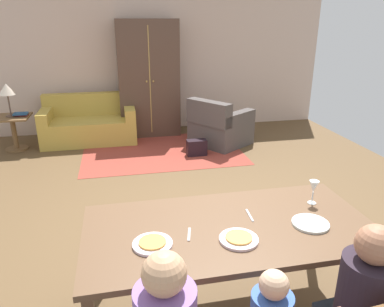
{
  "coord_description": "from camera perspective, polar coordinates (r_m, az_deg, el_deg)",
  "views": [
    {
      "loc": [
        -0.67,
        -3.48,
        2.07
      ],
      "look_at": [
        0.01,
        -0.25,
        0.85
      ],
      "focal_mm": 33.77,
      "sensor_mm": 36.0,
      "label": 1
    }
  ],
  "objects": [
    {
      "name": "armchair",
      "position": [
        6.35,
        4.3,
        4.22
      ],
      "size": [
        1.19,
        1.19,
        0.82
      ],
      "color": "#4D4643",
      "rests_on": "ground_plane"
    },
    {
      "name": "plate_near_woman",
      "position": [
        2.63,
        18.19,
        -10.46
      ],
      "size": [
        0.25,
        0.25,
        0.02
      ],
      "primitive_type": "cylinder",
      "color": "white",
      "rests_on": "dining_table"
    },
    {
      "name": "wine_glass",
      "position": [
        2.87,
        18.67,
        -5.1
      ],
      "size": [
        0.07,
        0.07,
        0.19
      ],
      "color": "silver",
      "rests_on": "dining_table"
    },
    {
      "name": "plate_near_child",
      "position": [
        2.36,
        7.39,
        -13.29
      ],
      "size": [
        0.25,
        0.25,
        0.02
      ],
      "primitive_type": "cylinder",
      "color": "silver",
      "rests_on": "dining_table"
    },
    {
      "name": "ground_plane",
      "position": [
        4.56,
        -2.11,
        -6.89
      ],
      "size": [
        6.94,
        6.24,
        0.02
      ],
      "primitive_type": "cube",
      "color": "brown"
    },
    {
      "name": "book_lower",
      "position": [
        6.68,
        -25.41,
        5.56
      ],
      "size": [
        0.22,
        0.16,
        0.03
      ],
      "primitive_type": "cube",
      "color": "maroon",
      "rests_on": "side_table"
    },
    {
      "name": "plate_near_man",
      "position": [
        2.31,
        -6.26,
        -14.04
      ],
      "size": [
        0.25,
        0.25,
        0.02
      ],
      "primitive_type": "cylinder",
      "color": "silver",
      "rests_on": "dining_table"
    },
    {
      "name": "area_rug",
      "position": [
        6.09,
        -4.71,
        0.39
      ],
      "size": [
        2.6,
        1.8,
        0.01
      ],
      "primitive_type": "cube",
      "color": "brown",
      "rests_on": "ground_plane"
    },
    {
      "name": "handbag",
      "position": [
        5.85,
        0.75,
        0.93
      ],
      "size": [
        0.32,
        0.16,
        0.26
      ],
      "primitive_type": "cube",
      "color": "black",
      "rests_on": "ground_plane"
    },
    {
      "name": "fork",
      "position": [
        2.4,
        -0.46,
        -12.63
      ],
      "size": [
        0.05,
        0.15,
        0.01
      ],
      "primitive_type": "cube",
      "rotation": [
        0.0,
        0.0,
        -0.24
      ],
      "color": "silver",
      "rests_on": "dining_table"
    },
    {
      "name": "dining_table",
      "position": [
        2.55,
        5.98,
        -12.53
      ],
      "size": [
        1.96,
        0.97,
        0.76
      ],
      "color": "brown",
      "rests_on": "ground_plane"
    },
    {
      "name": "pizza_near_child",
      "position": [
        2.35,
        7.41,
        -12.99
      ],
      "size": [
        0.17,
        0.17,
        0.01
      ],
      "primitive_type": "cylinder",
      "color": "gold",
      "rests_on": "plate_near_child"
    },
    {
      "name": "table_lamp",
      "position": [
        6.61,
        -27.21,
        8.84
      ],
      "size": [
        0.26,
        0.26,
        0.54
      ],
      "color": "brown",
      "rests_on": "side_table"
    },
    {
      "name": "knife",
      "position": [
        2.64,
        9.08,
        -9.61
      ],
      "size": [
        0.03,
        0.17,
        0.01
      ],
      "primitive_type": "cube",
      "rotation": [
        0.0,
        0.0,
        -0.07
      ],
      "color": "silver",
      "rests_on": "dining_table"
    },
    {
      "name": "armoire",
      "position": [
        6.88,
        -6.89,
        11.62
      ],
      "size": [
        1.1,
        0.59,
        2.1
      ],
      "color": "#4F382B",
      "rests_on": "ground_plane"
    },
    {
      "name": "back_wall",
      "position": [
        7.23,
        -6.69,
        14.45
      ],
      "size": [
        6.94,
        0.1,
        2.7
      ],
      "primitive_type": "cube",
      "color": "beige",
      "rests_on": "ground_plane"
    },
    {
      "name": "book_upper",
      "position": [
        6.63,
        -25.43,
        5.7
      ],
      "size": [
        0.22,
        0.16,
        0.03
      ],
      "primitive_type": "cube",
      "color": "navy",
      "rests_on": "book_lower"
    },
    {
      "name": "pizza_near_man",
      "position": [
        2.31,
        -6.27,
        -13.73
      ],
      "size": [
        0.17,
        0.17,
        0.01
      ],
      "primitive_type": "cylinder",
      "color": "gold",
      "rests_on": "plate_near_man"
    },
    {
      "name": "side_table",
      "position": [
        6.74,
        -26.36,
        3.6
      ],
      "size": [
        0.56,
        0.56,
        0.58
      ],
      "color": "brown",
      "rests_on": "ground_plane"
    },
    {
      "name": "couch",
      "position": [
        6.8,
        -15.85,
        4.46
      ],
      "size": [
        1.62,
        0.86,
        0.82
      ],
      "color": "gold",
      "rests_on": "ground_plane"
    }
  ]
}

